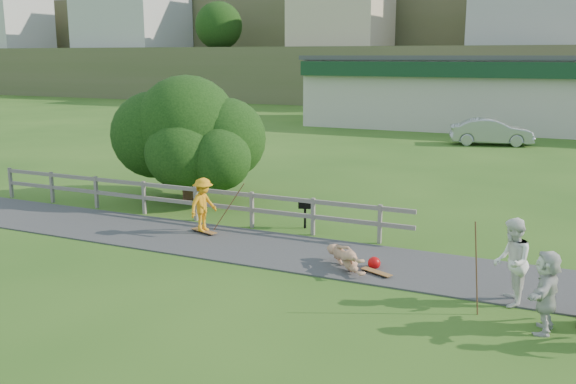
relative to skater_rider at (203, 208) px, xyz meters
name	(u,v)px	position (x,y,z in m)	size (l,w,h in m)	color
ground	(261,269)	(2.92, -2.04, -0.78)	(260.00, 260.00, 0.00)	#295518
path	(287,251)	(2.92, -0.54, -0.76)	(34.00, 3.00, 0.04)	#393A3C
fence	(179,196)	(-1.70, 1.26, -0.06)	(15.05, 0.10, 1.10)	slate
strip_mall	(543,93)	(6.92, 32.90, 1.79)	(32.50, 10.75, 5.10)	beige
skater_rider	(203,208)	(0.00, 0.00, 0.00)	(1.01, 0.58, 1.57)	orange
skater_fallen	(346,258)	(4.84, -1.24, -0.48)	(1.68, 0.40, 0.61)	tan
spectator_a	(512,262)	(8.69, -1.89, 0.14)	(0.90, 0.70, 1.85)	white
spectator_d	(546,291)	(9.44, -3.04, 0.02)	(1.48, 0.47, 1.60)	silver
car_silver	(491,132)	(4.88, 23.28, -0.02)	(1.62, 4.64, 1.53)	#A3A6AB
tree	(188,148)	(-3.00, 3.75, 1.08)	(5.94, 5.94, 3.73)	black
bbq	(305,215)	(2.41, 1.86, -0.37)	(0.38, 0.29, 0.83)	black
longboard_rider	(204,232)	(0.00, 0.00, -0.73)	(0.92, 0.22, 0.10)	#925A2F
longboard_fallen	(376,274)	(5.64, -1.34, -0.74)	(0.83, 0.20, 0.09)	#925A2F
helmet	(374,263)	(5.44, -0.89, -0.63)	(0.31, 0.31, 0.31)	#C2090B
pole_rider	(228,202)	(0.60, 0.40, 0.15)	(0.03, 0.03, 1.87)	brown
pole_spec_left	(476,268)	(8.11, -2.73, 0.18)	(0.03, 0.03, 1.93)	brown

